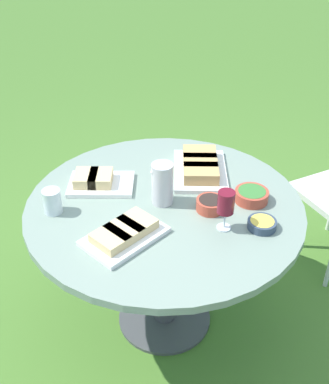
{
  "coord_description": "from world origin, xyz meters",
  "views": [
    {
      "loc": [
        0.61,
        1.62,
        1.99
      ],
      "look_at": [
        0.0,
        0.0,
        0.81
      ],
      "focal_mm": 45.0,
      "sensor_mm": 36.0,
      "label": 1
    }
  ],
  "objects": [
    {
      "name": "dining_table",
      "position": [
        0.0,
        0.0,
        0.64
      ],
      "size": [
        1.23,
        1.23,
        0.75
      ],
      "color": "#4C4C51",
      "rests_on": "ground_plane"
    },
    {
      "name": "platter_sandwich_side",
      "position": [
        0.24,
        -0.24,
        0.77
      ],
      "size": [
        0.35,
        0.3,
        0.07
      ],
      "color": "white",
      "rests_on": "dining_table"
    },
    {
      "name": "ground_plane",
      "position": [
        0.0,
        0.0,
        0.0
      ],
      "size": [
        40.0,
        40.0,
        0.0
      ],
      "primitive_type": "plane",
      "color": "#4C7A2D"
    },
    {
      "name": "wine_glass",
      "position": [
        -0.17,
        0.25,
        0.87
      ],
      "size": [
        0.07,
        0.07,
        0.18
      ],
      "color": "silver",
      "rests_on": "dining_table"
    },
    {
      "name": "cup_water_near",
      "position": [
        0.47,
        -0.11,
        0.8
      ],
      "size": [
        0.08,
        0.08,
        0.11
      ],
      "color": "silver",
      "rests_on": "dining_table"
    },
    {
      "name": "platter_charcuterie",
      "position": [
        0.23,
        0.17,
        0.77
      ],
      "size": [
        0.38,
        0.33,
        0.06
      ],
      "color": "white",
      "rests_on": "dining_table"
    },
    {
      "name": "bowl_olives",
      "position": [
        -0.17,
        0.11,
        0.78
      ],
      "size": [
        0.12,
        0.12,
        0.05
      ],
      "color": "#B74733",
      "rests_on": "dining_table"
    },
    {
      "name": "bowl_fries",
      "position": [
        -0.31,
        0.3,
        0.77
      ],
      "size": [
        0.12,
        0.12,
        0.04
      ],
      "color": "#334256",
      "rests_on": "dining_table"
    },
    {
      "name": "water_pitcher",
      "position": [
        0.01,
        -0.01,
        0.84
      ],
      "size": [
        0.1,
        0.1,
        0.19
      ],
      "color": "silver",
      "rests_on": "dining_table"
    },
    {
      "name": "platter_bread_main",
      "position": [
        -0.25,
        -0.18,
        0.78
      ],
      "size": [
        0.37,
        0.44,
        0.07
      ],
      "color": "white",
      "rests_on": "dining_table"
    },
    {
      "name": "bowl_salad",
      "position": [
        -0.37,
        0.11,
        0.78
      ],
      "size": [
        0.15,
        0.15,
        0.05
      ],
      "color": "#B74733",
      "rests_on": "dining_table"
    }
  ]
}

